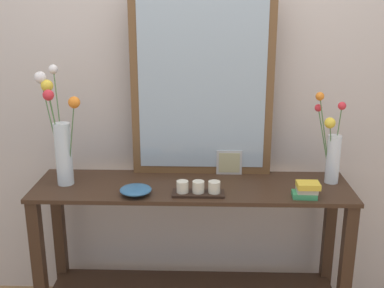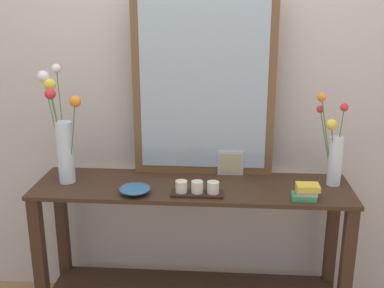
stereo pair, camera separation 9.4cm
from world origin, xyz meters
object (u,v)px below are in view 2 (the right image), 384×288
(mirror_leaning, at_px, (203,85))
(candle_tray, at_px, (197,189))
(picture_frame_small, at_px, (231,163))
(console_table, at_px, (192,242))
(vase_right, at_px, (334,151))
(book_stack, at_px, (306,192))
(decorative_bowl, at_px, (135,189))
(tall_vase_left, at_px, (62,134))

(mirror_leaning, xyz_separation_m, candle_tray, (-0.01, -0.29, -0.44))
(mirror_leaning, distance_m, picture_frame_small, 0.43)
(console_table, height_order, candle_tray, candle_tray)
(vase_right, distance_m, picture_frame_small, 0.52)
(mirror_leaning, distance_m, book_stack, 0.72)
(vase_right, bearing_deg, decorative_bowl, -168.80)
(vase_right, xyz_separation_m, candle_tray, (-0.65, -0.18, -0.15))
(picture_frame_small, xyz_separation_m, book_stack, (0.34, -0.29, -0.03))
(console_table, distance_m, tall_vase_left, 0.85)
(mirror_leaning, relative_size, picture_frame_small, 7.02)
(picture_frame_small, height_order, decorative_bowl, picture_frame_small)
(tall_vase_left, height_order, decorative_bowl, tall_vase_left)
(console_table, bearing_deg, vase_right, 4.96)
(tall_vase_left, bearing_deg, book_stack, -6.93)
(candle_tray, relative_size, picture_frame_small, 1.84)
(mirror_leaning, xyz_separation_m, book_stack, (0.49, -0.31, -0.43))
(candle_tray, relative_size, book_stack, 2.00)
(candle_tray, relative_size, decorative_bowl, 1.64)
(console_table, height_order, picture_frame_small, picture_frame_small)
(picture_frame_small, relative_size, decorative_bowl, 0.89)
(mirror_leaning, relative_size, tall_vase_left, 1.62)
(candle_tray, bearing_deg, decorative_bowl, -178.34)
(vase_right, relative_size, book_stack, 3.71)
(mirror_leaning, xyz_separation_m, decorative_bowl, (-0.30, -0.30, -0.44))
(vase_right, bearing_deg, console_table, -175.04)
(console_table, distance_m, candle_tray, 0.36)
(candle_tray, bearing_deg, console_table, 105.62)
(tall_vase_left, bearing_deg, console_table, -0.93)
(candle_tray, bearing_deg, picture_frame_small, 60.89)
(tall_vase_left, bearing_deg, decorative_bowl, -20.04)
(tall_vase_left, distance_m, vase_right, 1.32)
(decorative_bowl, xyz_separation_m, book_stack, (0.79, -0.00, 0.01))
(tall_vase_left, xyz_separation_m, picture_frame_small, (0.82, 0.15, -0.18))
(console_table, bearing_deg, tall_vase_left, 179.07)
(vase_right, bearing_deg, mirror_leaning, 169.76)
(mirror_leaning, distance_m, tall_vase_left, 0.73)
(candle_tray, bearing_deg, mirror_leaning, 87.78)
(tall_vase_left, relative_size, candle_tray, 2.35)
(console_table, bearing_deg, book_stack, -13.92)
(book_stack, bearing_deg, picture_frame_small, 139.60)
(vase_right, xyz_separation_m, picture_frame_small, (-0.49, 0.10, -0.11))
(vase_right, xyz_separation_m, decorative_bowl, (-0.94, -0.19, -0.15))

